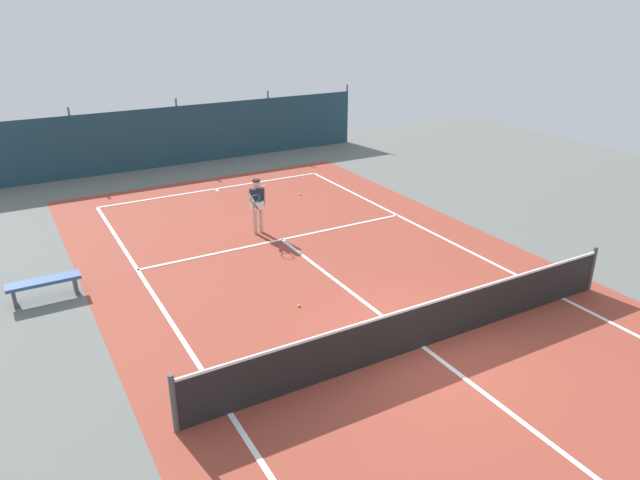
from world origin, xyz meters
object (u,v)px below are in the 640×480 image
tennis_player (257,202)px  tennis_ball_midcourt (304,173)px  tennis_net (424,325)px  courtside_bench (44,284)px  tennis_ball_near_player (299,306)px  tennis_ball_by_sideline (300,194)px

tennis_player → tennis_ball_midcourt: 6.45m
tennis_player → tennis_net: bearing=88.0°
courtside_bench → tennis_ball_near_player: bearing=-33.3°
tennis_ball_midcourt → tennis_ball_by_sideline: size_ratio=1.00×
tennis_net → tennis_ball_midcourt: (3.77, 12.06, -0.48)m
courtside_bench → tennis_ball_by_sideline: bearing=24.0°
tennis_ball_by_sideline → tennis_player: bearing=-136.9°
tennis_ball_by_sideline → tennis_net: bearing=-103.6°
tennis_ball_by_sideline → tennis_ball_midcourt: bearing=58.5°
tennis_net → tennis_player: tennis_player is taller
tennis_player → tennis_ball_near_player: tennis_player is taller
tennis_ball_near_player → courtside_bench: size_ratio=0.04×
tennis_ball_midcourt → tennis_ball_by_sideline: bearing=-121.5°
tennis_net → tennis_ball_near_player: bearing=117.7°
tennis_net → tennis_ball_midcourt: tennis_net is taller
tennis_ball_near_player → courtside_bench: bearing=146.7°
tennis_net → courtside_bench: tennis_net is taller
tennis_ball_midcourt → courtside_bench: courtside_bench is taller
tennis_player → tennis_ball_near_player: 4.75m
courtside_bench → tennis_player: bearing=12.4°
tennis_player → tennis_ball_midcourt: tennis_player is taller
tennis_ball_near_player → tennis_ball_midcourt: size_ratio=1.00×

